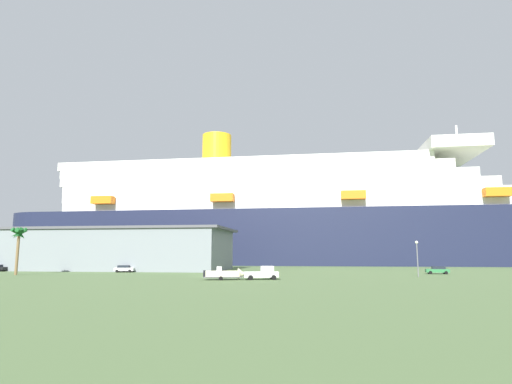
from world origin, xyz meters
name	(u,v)px	position (x,y,z in m)	size (l,w,h in m)	color
ground_plane	(222,270)	(0.00, 30.00, 0.00)	(600.00, 600.00, 0.00)	#567042
cruise_ship	(287,220)	(18.00, 79.80, 16.71)	(230.13, 53.42, 54.20)	#191E38
terminal_building	(96,249)	(-33.27, 30.21, 5.32)	(72.83, 31.45, 10.60)	slate
pickup_truck	(262,273)	(11.73, -9.17, 1.04)	(5.84, 2.96, 2.20)	white
small_boat_on_trailer	(227,274)	(6.00, -10.07, 0.96)	(7.52, 2.96, 2.15)	#595960
palm_tree	(19,237)	(-37.61, 3.29, 7.58)	(3.30, 3.40, 9.46)	brown
street_lamp	(417,253)	(39.92, 0.72, 4.38)	(0.56, 0.56, 6.55)	slate
parked_car_white_van	(124,269)	(-20.40, 15.87, 0.83)	(4.39, 2.39, 1.58)	white
parked_car_green_wagon	(438,270)	(47.37, 11.46, 0.83)	(4.81, 2.69, 1.58)	#2D723F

